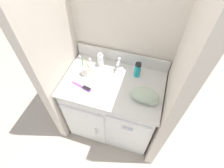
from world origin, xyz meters
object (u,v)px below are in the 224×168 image
(soap_dispenser, at_px, (101,60))
(hand_towel, at_px, (146,96))
(hairbrush, at_px, (84,87))
(shaving_cream_can, at_px, (137,70))
(toothbrush_cup, at_px, (85,70))

(soap_dispenser, bearing_deg, hand_towel, -28.52)
(soap_dispenser, height_order, hairbrush, soap_dispenser)
(soap_dispenser, height_order, shaving_cream_can, soap_dispenser)
(toothbrush_cup, xyz_separation_m, hairbrush, (0.05, -0.16, -0.04))
(toothbrush_cup, xyz_separation_m, soap_dispenser, (0.09, 0.15, 0.02))
(toothbrush_cup, height_order, shaving_cream_can, toothbrush_cup)
(soap_dispenser, relative_size, hairbrush, 0.80)
(soap_dispenser, distance_m, hand_towel, 0.56)
(hairbrush, height_order, hand_towel, hand_towel)
(hairbrush, bearing_deg, shaving_cream_can, 48.26)
(toothbrush_cup, bearing_deg, soap_dispenser, 57.70)
(soap_dispenser, bearing_deg, hairbrush, -98.36)
(soap_dispenser, height_order, hand_towel, soap_dispenser)
(hand_towel, bearing_deg, soap_dispenser, 151.48)
(toothbrush_cup, relative_size, hairbrush, 1.02)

